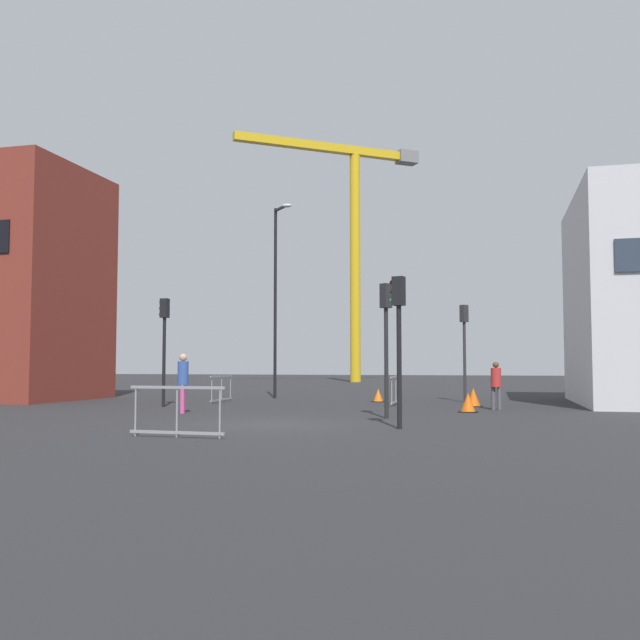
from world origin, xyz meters
TOP-DOWN VIEW (x-y plane):
  - ground at (0.00, 0.00)m, footprint 160.00×160.00m
  - brick_building at (-15.39, 9.09)m, footprint 7.86×6.32m
  - construction_crane at (-6.12, 41.48)m, footprint 14.28×10.69m
  - streetlamp_tall at (-3.90, 13.09)m, footprint 1.11×1.12m
  - traffic_light_island at (-5.96, 6.08)m, footprint 0.38×0.26m
  - traffic_light_near at (4.50, 11.85)m, footprint 0.36×0.38m
  - traffic_light_median at (2.67, 2.63)m, footprint 0.36×0.38m
  - traffic_light_far at (3.42, -0.40)m, footprint 0.39×0.29m
  - pedestrian_walking at (5.71, 7.25)m, footprint 0.34×0.34m
  - pedestrian_waiting at (-3.86, 3.21)m, footprint 0.34×0.34m
  - safety_barrier_front at (-0.89, -3.46)m, footprint 2.18×0.13m
  - safety_barrier_mid_span at (2.02, 9.42)m, footprint 0.07×2.47m
  - safety_barrier_left_run at (-5.07, 9.44)m, footprint 0.20×2.58m
  - traffic_cone_striped at (4.82, 5.83)m, footprint 0.62×0.62m
  - traffic_cone_orange at (1.05, 11.21)m, footprint 0.54×0.54m
  - traffic_cone_on_verge at (4.90, 8.98)m, footprint 0.67×0.67m

SIDE VIEW (x-z plane):
  - ground at x=0.00m, z-range 0.00..0.00m
  - traffic_cone_orange at x=1.05m, z-range -0.02..0.52m
  - traffic_cone_striped at x=4.82m, z-range -0.02..0.60m
  - traffic_cone_on_verge at x=4.90m, z-range -0.02..0.65m
  - safety_barrier_front at x=-0.89m, z-range 0.02..1.10m
  - safety_barrier_mid_span at x=2.02m, z-range 0.02..1.10m
  - safety_barrier_left_run at x=-5.07m, z-range 0.02..1.10m
  - pedestrian_walking at x=5.71m, z-range 0.13..1.75m
  - pedestrian_waiting at x=-3.86m, z-range 0.16..2.03m
  - traffic_light_far at x=3.42m, z-range 0.65..4.30m
  - traffic_light_median at x=2.67m, z-range 0.67..4.51m
  - traffic_light_island at x=-5.96m, z-range 0.68..4.60m
  - traffic_light_near at x=4.50m, z-range 0.68..4.63m
  - streetlamp_tall at x=-3.90m, z-range 0.62..9.32m
  - brick_building at x=-15.39m, z-range 0.00..10.03m
  - construction_crane at x=-6.12m, z-range 3.54..24.18m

